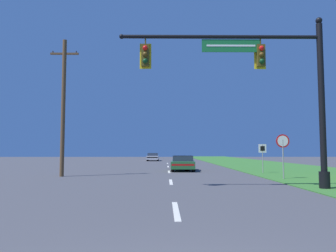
% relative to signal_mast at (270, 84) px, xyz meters
% --- Properties ---
extents(grass_verge_right, '(10.00, 110.00, 0.04)m').
position_rel_signal_mast_xyz_m(grass_verge_right, '(6.29, 19.19, -4.46)').
color(grass_verge_right, '#38752D').
rests_on(grass_verge_right, ground).
extents(road_center_line, '(0.16, 34.80, 0.01)m').
position_rel_signal_mast_xyz_m(road_center_line, '(-4.21, 11.19, -4.48)').
color(road_center_line, silver).
rests_on(road_center_line, ground).
extents(signal_mast, '(8.90, 0.47, 7.37)m').
position_rel_signal_mast_xyz_m(signal_mast, '(0.00, 0.00, 0.00)').
color(signal_mast, black).
rests_on(signal_mast, grass_verge_right).
extents(car_ahead, '(2.05, 4.34, 1.19)m').
position_rel_signal_mast_xyz_m(car_ahead, '(-3.07, 12.63, -3.88)').
color(car_ahead, black).
rests_on(car_ahead, ground).
extents(far_car, '(1.82, 4.62, 1.19)m').
position_rel_signal_mast_xyz_m(far_car, '(-6.45, 37.95, -3.88)').
color(far_car, black).
rests_on(far_car, ground).
extents(stop_sign, '(0.76, 0.07, 2.50)m').
position_rel_signal_mast_xyz_m(stop_sign, '(2.19, 4.77, -2.62)').
color(stop_sign, gray).
rests_on(stop_sign, grass_verge_right).
extents(route_sign_post, '(0.55, 0.06, 2.03)m').
position_rel_signal_mast_xyz_m(route_sign_post, '(2.44, 9.52, -2.95)').
color(route_sign_post, gray).
rests_on(route_sign_post, grass_verge_right).
extents(utility_pole_near, '(1.80, 0.26, 8.73)m').
position_rel_signal_mast_xyz_m(utility_pole_near, '(-10.99, 6.88, 0.04)').
color(utility_pole_near, brown).
rests_on(utility_pole_near, ground).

